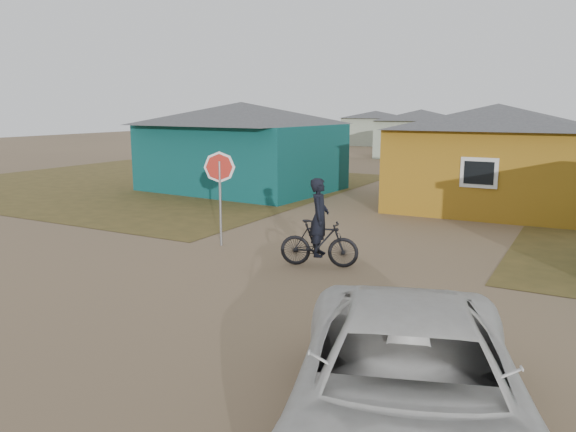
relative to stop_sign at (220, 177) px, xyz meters
The scene contains 9 objects.
ground 5.56m from the stop_sign, 54.01° to the right, with size 120.00×120.00×0.00m, color #7A6146.
grass_nw 14.14m from the stop_sign, 141.25° to the left, with size 20.00×18.00×0.00m, color brown.
house_teal 10.75m from the stop_sign, 120.35° to the left, with size 8.93×7.08×4.00m.
house_yellow 11.25m from the stop_sign, 60.32° to the left, with size 7.72×6.76×3.90m.
house_pale_west 29.92m from the stop_sign, 95.62° to the left, with size 7.04×6.15×3.60m.
house_pale_north 43.18m from the stop_sign, 104.66° to the left, with size 6.28×5.81×3.40m.
stop_sign is the anchor object (origin of this frame).
cyclist 3.52m from the stop_sign, ahead, with size 1.96×1.06×2.14m.
vehicle 10.09m from the stop_sign, 42.70° to the right, with size 2.57×5.58×1.55m, color silver.
Camera 1 is at (5.87, -8.13, 3.78)m, focal length 35.00 mm.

